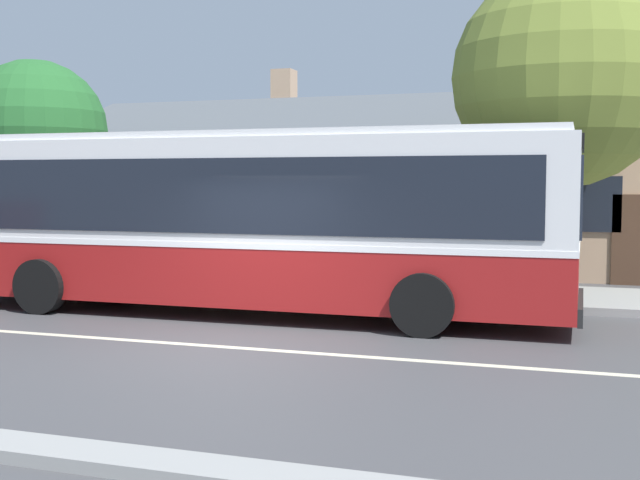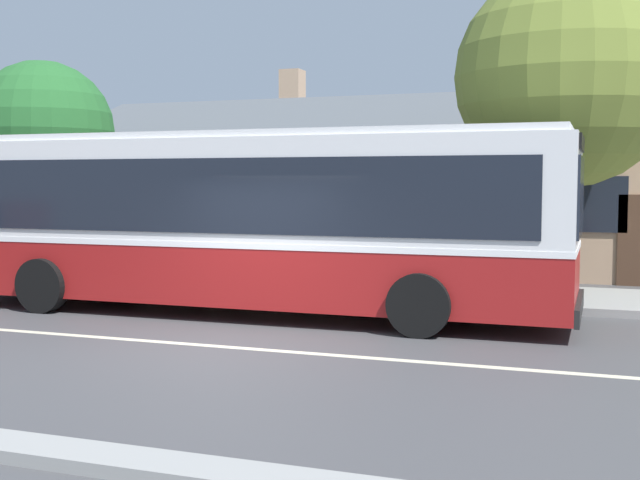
{
  "view_description": "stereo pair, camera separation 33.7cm",
  "coord_description": "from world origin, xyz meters",
  "px_view_note": "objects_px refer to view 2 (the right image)",
  "views": [
    {
      "loc": [
        4.91,
        -10.48,
        2.41
      ],
      "look_at": [
        0.26,
        3.64,
        1.31
      ],
      "focal_mm": 45.0,
      "sensor_mm": 36.0,
      "label": 1
    },
    {
      "loc": [
        5.23,
        -10.37,
        2.41
      ],
      "look_at": [
        0.26,
        3.64,
        1.31
      ],
      "focal_mm": 45.0,
      "sensor_mm": 36.0,
      "label": 2
    }
  ],
  "objects_px": {
    "transit_bus": "(235,217)",
    "street_tree_secondary": "(43,131)",
    "bench_down_street": "(216,263)",
    "street_tree_primary": "(565,84)",
    "bench_by_building": "(76,259)"
  },
  "relations": [
    {
      "from": "bench_by_building",
      "to": "street_tree_secondary",
      "type": "xyz_separation_m",
      "value": [
        -2.16,
        1.65,
        3.12
      ]
    },
    {
      "from": "transit_bus",
      "to": "bench_down_street",
      "type": "height_order",
      "value": "transit_bus"
    },
    {
      "from": "transit_bus",
      "to": "bench_down_street",
      "type": "relative_size",
      "value": 8.0
    },
    {
      "from": "bench_by_building",
      "to": "street_tree_secondary",
      "type": "relative_size",
      "value": 0.32
    },
    {
      "from": "bench_by_building",
      "to": "street_tree_secondary",
      "type": "bearing_deg",
      "value": 142.66
    },
    {
      "from": "bench_by_building",
      "to": "bench_down_street",
      "type": "height_order",
      "value": "same"
    },
    {
      "from": "transit_bus",
      "to": "bench_by_building",
      "type": "height_order",
      "value": "transit_bus"
    },
    {
      "from": "transit_bus",
      "to": "street_tree_primary",
      "type": "bearing_deg",
      "value": 36.72
    },
    {
      "from": "street_tree_primary",
      "to": "street_tree_secondary",
      "type": "relative_size",
      "value": 1.23
    },
    {
      "from": "bench_down_street",
      "to": "street_tree_secondary",
      "type": "height_order",
      "value": "street_tree_secondary"
    },
    {
      "from": "transit_bus",
      "to": "street_tree_secondary",
      "type": "distance_m",
      "value": 8.8
    },
    {
      "from": "street_tree_primary",
      "to": "bench_down_street",
      "type": "bearing_deg",
      "value": -170.02
    },
    {
      "from": "transit_bus",
      "to": "street_tree_secondary",
      "type": "height_order",
      "value": "street_tree_secondary"
    },
    {
      "from": "transit_bus",
      "to": "bench_down_street",
      "type": "xyz_separation_m",
      "value": [
        -1.85,
        2.83,
        -1.19
      ]
    },
    {
      "from": "bench_by_building",
      "to": "street_tree_secondary",
      "type": "height_order",
      "value": "street_tree_secondary"
    }
  ]
}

